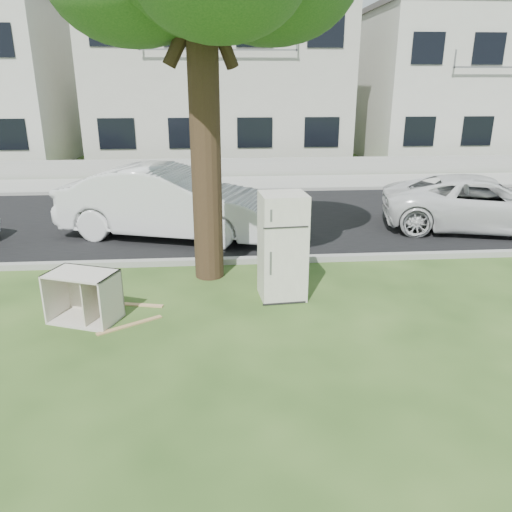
{
  "coord_description": "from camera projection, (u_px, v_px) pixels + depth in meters",
  "views": [
    {
      "loc": [
        -0.22,
        -7.19,
        3.51
      ],
      "look_at": [
        0.4,
        0.6,
        0.79
      ],
      "focal_mm": 35.0,
      "sensor_mm": 36.0,
      "label": 1
    }
  ],
  "objects": [
    {
      "name": "cabinet",
      "position": [
        83.0,
        297.0,
        7.68
      ],
      "size": [
        1.17,
        0.95,
        0.79
      ],
      "primitive_type": "cube",
      "rotation": [
        0.0,
        0.0,
        -0.36
      ],
      "color": "white",
      "rests_on": "ground"
    },
    {
      "name": "townhouse_right",
      "position": [
        466.0,
        85.0,
        24.19
      ],
      "size": [
        10.2,
        8.16,
        6.84
      ],
      "color": "beige",
      "rests_on": "ground"
    },
    {
      "name": "plank_a",
      "position": [
        130.0,
        325.0,
        7.62
      ],
      "size": [
        0.93,
        0.62,
        0.02
      ],
      "primitive_type": "cube",
      "rotation": [
        0.0,
        0.0,
        0.55
      ],
      "color": "#AA8552",
      "rests_on": "ground"
    },
    {
      "name": "road",
      "position": [
        226.0,
        219.0,
        13.58
      ],
      "size": [
        120.0,
        7.0,
        0.01
      ],
      "primitive_type": "cube",
      "color": "black",
      "rests_on": "ground"
    },
    {
      "name": "kerb_far",
      "position": [
        223.0,
        192.0,
        16.93
      ],
      "size": [
        120.0,
        0.18,
        0.12
      ],
      "primitive_type": "cube",
      "color": "gray",
      "rests_on": "ground"
    },
    {
      "name": "plank_b",
      "position": [
        137.0,
        305.0,
        8.32
      ],
      "size": [
        0.89,
        0.28,
        0.02
      ],
      "primitive_type": "cube",
      "rotation": [
        0.0,
        0.0,
        -0.22
      ],
      "color": "tan",
      "rests_on": "ground"
    },
    {
      "name": "fridge",
      "position": [
        283.0,
        247.0,
        8.39
      ],
      "size": [
        0.8,
        0.75,
        1.81
      ],
      "primitive_type": "cube",
      "rotation": [
        0.0,
        0.0,
        0.08
      ],
      "color": "beige",
      "rests_on": "ground"
    },
    {
      "name": "kerb_near",
      "position": [
        230.0,
        263.0,
        10.24
      ],
      "size": [
        120.0,
        0.18,
        0.12
      ],
      "primitive_type": "cube",
      "color": "gray",
      "rests_on": "ground"
    },
    {
      "name": "sidewalk",
      "position": [
        223.0,
        184.0,
        18.29
      ],
      "size": [
        120.0,
        2.8,
        0.01
      ],
      "primitive_type": "cube",
      "color": "gray",
      "rests_on": "ground"
    },
    {
      "name": "townhouse_center",
      "position": [
        219.0,
        78.0,
        23.19
      ],
      "size": [
        11.22,
        8.16,
        7.44
      ],
      "color": "#B5B5A5",
      "rests_on": "ground"
    },
    {
      "name": "ground",
      "position": [
        234.0,
        316.0,
        7.94
      ],
      "size": [
        120.0,
        120.0,
        0.0
      ],
      "primitive_type": "plane",
      "color": "#274318"
    },
    {
      "name": "car_right",
      "position": [
        482.0,
        204.0,
        12.41
      ],
      "size": [
        5.22,
        3.34,
        1.34
      ],
      "primitive_type": "imported",
      "rotation": [
        0.0,
        0.0,
        1.32
      ],
      "color": "silver",
      "rests_on": "ground"
    },
    {
      "name": "car_center",
      "position": [
        167.0,
        202.0,
        11.81
      ],
      "size": [
        5.38,
        3.15,
        1.67
      ],
      "primitive_type": "imported",
      "rotation": [
        0.0,
        0.0,
        1.28
      ],
      "color": "silver",
      "rests_on": "ground"
    },
    {
      "name": "plank_c",
      "position": [
        69.0,
        299.0,
        8.54
      ],
      "size": [
        0.1,
        0.85,
        0.02
      ],
      "primitive_type": "cube",
      "rotation": [
        0.0,
        0.0,
        1.57
      ],
      "color": "tan",
      "rests_on": "ground"
    },
    {
      "name": "low_wall",
      "position": [
        222.0,
        167.0,
        19.68
      ],
      "size": [
        120.0,
        0.15,
        0.7
      ],
      "primitive_type": "cube",
      "color": "gray",
      "rests_on": "ground"
    }
  ]
}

